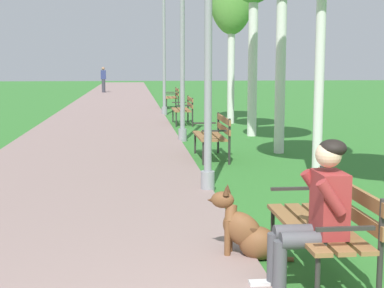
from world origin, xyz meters
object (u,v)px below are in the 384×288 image
(park_bench_far, at_px, (184,108))
(person_seated_on_near_bench, at_px, (316,210))
(dog_brown, at_px, (247,232))
(lamp_post_far, at_px, (164,51))
(park_bench_near, at_px, (326,219))
(pedestrian_distant, at_px, (103,80))
(lamp_post_mid, at_px, (182,47))
(lamp_post_near, at_px, (208,33))
(park_bench_furthest, at_px, (173,96))
(park_bench_mid, at_px, (214,133))

(park_bench_far, relative_size, person_seated_on_near_bench, 1.20)
(dog_brown, height_order, lamp_post_far, lamp_post_far)
(park_bench_near, xyz_separation_m, pedestrian_distant, (-3.46, 32.17, 0.33))
(person_seated_on_near_bench, bearing_deg, pedestrian_distant, 95.71)
(park_bench_far, xyz_separation_m, lamp_post_mid, (-0.39, -3.85, 1.71))
(person_seated_on_near_bench, relative_size, lamp_post_near, 0.29)
(park_bench_far, height_order, park_bench_furthest, same)
(person_seated_on_near_bench, relative_size, pedestrian_distant, 0.76)
(lamp_post_near, bearing_deg, person_seated_on_near_bench, -84.31)
(lamp_post_near, distance_m, lamp_post_mid, 5.46)
(pedestrian_distant, bearing_deg, dog_brown, -84.83)
(person_seated_on_near_bench, xyz_separation_m, lamp_post_mid, (-0.26, 9.22, 1.55))
(park_bench_furthest, xyz_separation_m, lamp_post_far, (-0.53, -3.24, 1.77))
(park_bench_far, xyz_separation_m, dog_brown, (-0.51, -12.22, -0.25))
(park_bench_near, xyz_separation_m, person_seated_on_near_bench, (-0.21, -0.34, 0.17))
(park_bench_mid, height_order, lamp_post_mid, lamp_post_mid)
(park_bench_mid, distance_m, park_bench_far, 6.44)
(park_bench_mid, height_order, park_bench_furthest, same)
(pedestrian_distant, bearing_deg, park_bench_far, -80.15)
(park_bench_furthest, relative_size, person_seated_on_near_bench, 1.20)
(park_bench_furthest, bearing_deg, lamp_post_far, -99.29)
(park_bench_far, distance_m, pedestrian_distant, 19.73)
(dog_brown, bearing_deg, pedestrian_distant, 95.17)
(park_bench_far, bearing_deg, park_bench_furthest, 89.06)
(lamp_post_far, bearing_deg, lamp_post_mid, -89.72)
(park_bench_mid, height_order, park_bench_far, same)
(park_bench_furthest, height_order, lamp_post_mid, lamp_post_mid)
(lamp_post_mid, distance_m, pedestrian_distant, 23.52)
(park_bench_near, relative_size, lamp_post_near, 0.34)
(park_bench_furthest, height_order, pedestrian_distant, pedestrian_distant)
(park_bench_near, bearing_deg, lamp_post_mid, 93.02)
(park_bench_near, bearing_deg, lamp_post_near, 99.64)
(lamp_post_far, distance_m, pedestrian_distant, 16.48)
(dog_brown, bearing_deg, person_seated_on_near_bench, -65.72)
(park_bench_far, xyz_separation_m, person_seated_on_near_bench, (-0.13, -13.07, 0.17))
(park_bench_far, relative_size, park_bench_furthest, 1.00)
(park_bench_near, relative_size, park_bench_mid, 1.00)
(dog_brown, distance_m, pedestrian_distant, 31.79)
(lamp_post_near, distance_m, lamp_post_far, 12.60)
(park_bench_far, bearing_deg, park_bench_mid, -89.96)
(lamp_post_far, bearing_deg, park_bench_furthest, 80.71)
(park_bench_far, xyz_separation_m, lamp_post_far, (-0.42, 3.29, 1.77))
(park_bench_furthest, relative_size, pedestrian_distant, 0.91)
(person_seated_on_near_bench, distance_m, lamp_post_far, 16.44)
(person_seated_on_near_bench, height_order, lamp_post_near, lamp_post_near)
(lamp_post_far, relative_size, pedestrian_distant, 2.67)
(park_bench_near, relative_size, park_bench_furthest, 1.00)
(park_bench_near, xyz_separation_m, park_bench_far, (-0.08, 12.73, 0.00))
(park_bench_mid, distance_m, person_seated_on_near_bench, 6.63)
(lamp_post_near, bearing_deg, lamp_post_mid, 88.82)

